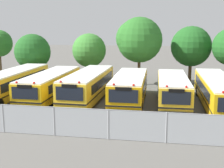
{
  "coord_description": "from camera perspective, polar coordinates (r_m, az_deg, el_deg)",
  "views": [
    {
      "loc": [
        2.79,
        -24.58,
        6.44
      ],
      "look_at": [
        -1.5,
        0.0,
        1.6
      ],
      "focal_mm": 47.07,
      "sensor_mm": 36.0,
      "label": 1
    }
  ],
  "objects": [
    {
      "name": "ground_plane",
      "position": [
        25.56,
        3.32,
        -3.63
      ],
      "size": [
        160.0,
        160.0,
        0.0
      ],
      "primitive_type": "plane",
      "color": "#595651"
    },
    {
      "name": "school_bus_0",
      "position": [
        28.51,
        -18.73,
        0.19
      ],
      "size": [
        2.52,
        11.61,
        2.64
      ],
      "rotation": [
        0.0,
        0.0,
        3.15
      ],
      "color": "yellow",
      "rests_on": "ground_plane"
    },
    {
      "name": "school_bus_1",
      "position": [
        27.19,
        -11.83,
        -0.11
      ],
      "size": [
        2.62,
        10.34,
        2.5
      ],
      "rotation": [
        0.0,
        0.0,
        3.14
      ],
      "color": "yellow",
      "rests_on": "ground_plane"
    },
    {
      "name": "school_bus_2",
      "position": [
        26.07,
        -4.61,
        -0.2
      ],
      "size": [
        2.73,
        10.43,
        2.67
      ],
      "rotation": [
        0.0,
        0.0,
        3.12
      ],
      "color": "yellow",
      "rests_on": "ground_plane"
    },
    {
      "name": "school_bus_3",
      "position": [
        25.15,
        3.44,
        -0.72
      ],
      "size": [
        2.75,
        9.53,
        2.56
      ],
      "rotation": [
        0.0,
        0.0,
        3.16
      ],
      "color": "#EAA80C",
      "rests_on": "ground_plane"
    },
    {
      "name": "school_bus_4",
      "position": [
        25.1,
        11.7,
        -1.0
      ],
      "size": [
        2.65,
        9.33,
        2.52
      ],
      "rotation": [
        0.0,
        0.0,
        3.16
      ],
      "color": "yellow",
      "rests_on": "ground_plane"
    },
    {
      "name": "school_bus_5",
      "position": [
        25.3,
        19.76,
        -1.3
      ],
      "size": [
        2.47,
        11.68,
        2.54
      ],
      "rotation": [
        0.0,
        0.0,
        3.14
      ],
      "color": "yellow",
      "rests_on": "ground_plane"
    },
    {
      "name": "tree_0",
      "position": [
        40.25,
        -20.99,
        7.47
      ],
      "size": [
        3.42,
        3.42,
        6.14
      ],
      "color": "#4C3823",
      "rests_on": "ground_plane"
    },
    {
      "name": "tree_1",
      "position": [
        35.87,
        -15.04,
        6.15
      ],
      "size": [
        4.2,
        4.2,
        5.69
      ],
      "color": "#4C3823",
      "rests_on": "ground_plane"
    },
    {
      "name": "tree_2",
      "position": [
        35.21,
        -4.21,
        6.47
      ],
      "size": [
        4.0,
        4.0,
        5.74
      ],
      "color": "#4C3823",
      "rests_on": "ground_plane"
    },
    {
      "name": "tree_3",
      "position": [
        32.98,
        4.99,
        8.62
      ],
      "size": [
        5.14,
        5.04,
        7.58
      ],
      "color": "#4C3823",
      "rests_on": "ground_plane"
    },
    {
      "name": "tree_4",
      "position": [
        35.44,
        15.07,
        7.11
      ],
      "size": [
        4.65,
        4.65,
        6.59
      ],
      "color": "#4C3823",
      "rests_on": "ground_plane"
    },
    {
      "name": "chainlink_fence",
      "position": [
        17.12,
        -0.72,
        -7.74
      ],
      "size": [
        26.5,
        0.07,
        1.82
      ],
      "color": "#9EA0A3",
      "rests_on": "ground_plane"
    },
    {
      "name": "traffic_cone",
      "position": [
        18.13,
        18.91,
        -9.5
      ],
      "size": [
        0.43,
        0.43,
        0.56
      ],
      "primitive_type": "cone",
      "color": "#EA5914",
      "rests_on": "ground_plane"
    }
  ]
}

